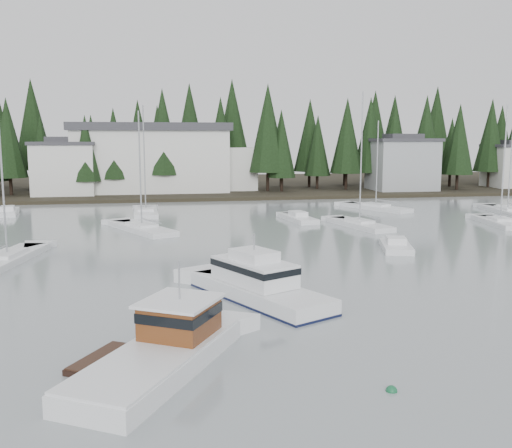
{
  "coord_description": "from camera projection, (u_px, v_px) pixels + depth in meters",
  "views": [
    {
      "loc": [
        -4.58,
        -11.41,
        8.88
      ],
      "look_at": [
        2.91,
        30.71,
        2.5
      ],
      "focal_mm": 40.0,
      "sensor_mm": 36.0,
      "label": 1
    }
  ],
  "objects": [
    {
      "name": "far_shore_land",
      "position": [
        180.0,
        187.0,
        107.67
      ],
      "size": [
        240.0,
        54.0,
        1.0
      ],
      "primitive_type": "cube",
      "color": "black",
      "rests_on": "ground"
    },
    {
      "name": "conifer_treeline",
      "position": [
        182.0,
        192.0,
        96.96
      ],
      "size": [
        200.0,
        22.0,
        20.0
      ],
      "primitive_type": null,
      "color": "black",
      "rests_on": "ground"
    },
    {
      "name": "house_west",
      "position": [
        65.0,
        167.0,
        86.34
      ],
      "size": [
        9.54,
        7.42,
        8.75
      ],
      "color": "silver",
      "rests_on": "ground"
    },
    {
      "name": "house_east_a",
      "position": [
        402.0,
        163.0,
        94.67
      ],
      "size": [
        10.6,
        8.48,
        9.25
      ],
      "color": "#999EA0",
      "rests_on": "ground"
    },
    {
      "name": "harbor_inn",
      "position": [
        164.0,
        159.0,
        92.03
      ],
      "size": [
        29.5,
        11.5,
        10.9
      ],
      "color": "silver",
      "rests_on": "ground"
    },
    {
      "name": "lobster_boat_brown",
      "position": [
        162.0,
        354.0,
        22.38
      ],
      "size": [
        7.33,
        9.57,
        4.58
      ],
      "rotation": [
        0.0,
        0.0,
        1.04
      ],
      "color": "white",
      "rests_on": "ground"
    },
    {
      "name": "cabin_cruiser_center",
      "position": [
        258.0,
        288.0,
        31.89
      ],
      "size": [
        7.15,
        10.2,
        4.24
      ],
      "rotation": [
        0.0,
        0.0,
        2.03
      ],
      "color": "white",
      "rests_on": "ground"
    },
    {
      "name": "sailboat_0",
      "position": [
        500.0,
        224.0,
        59.78
      ],
      "size": [
        3.87,
        8.49,
        12.95
      ],
      "rotation": [
        0.0,
        0.0,
        1.43
      ],
      "color": "white",
      "rests_on": "ground"
    },
    {
      "name": "sailboat_1",
      "position": [
        359.0,
        226.0,
        58.25
      ],
      "size": [
        4.49,
        9.35,
        14.13
      ],
      "rotation": [
        0.0,
        0.0,
        1.8
      ],
      "color": "white",
      "rests_on": "ground"
    },
    {
      "name": "sailboat_2",
      "position": [
        142.0,
        230.0,
        55.7
      ],
      "size": [
        7.02,
        10.48,
        12.1
      ],
      "rotation": [
        0.0,
        0.0,
        2.03
      ],
      "color": "white",
      "rests_on": "ground"
    },
    {
      "name": "sailboat_3",
      "position": [
        146.0,
        214.0,
        67.88
      ],
      "size": [
        2.92,
        8.94,
        13.35
      ],
      "rotation": [
        0.0,
        0.0,
        1.59
      ],
      "color": "white",
      "rests_on": "ground"
    },
    {
      "name": "sailboat_7",
      "position": [
        507.0,
        213.0,
        68.91
      ],
      "size": [
        4.14,
        11.01,
        13.71
      ],
      "rotation": [
        0.0,
        0.0,
        1.43
      ],
      "color": "white",
      "rests_on": "ground"
    },
    {
      "name": "sailboat_8",
      "position": [
        376.0,
        209.0,
        72.7
      ],
      "size": [
        6.66,
        10.18,
        11.73
      ],
      "rotation": [
        0.0,
        0.0,
        2.02
      ],
      "color": "white",
      "rests_on": "ground"
    },
    {
      "name": "sailboat_9",
      "position": [
        8.0,
        261.0,
        41.54
      ],
      "size": [
        4.43,
        10.38,
        12.94
      ],
      "rotation": [
        0.0,
        0.0,
        1.37
      ],
      "color": "white",
      "rests_on": "ground"
    },
    {
      "name": "runabout_1",
      "position": [
        396.0,
        248.0,
        46.27
      ],
      "size": [
        3.62,
        5.67,
        1.42
      ],
      "rotation": [
        0.0,
        0.0,
        1.28
      ],
      "color": "white",
      "rests_on": "ground"
    },
    {
      "name": "runabout_3",
      "position": [
        8.0,
        213.0,
        67.72
      ],
      "size": [
        3.02,
        6.27,
        1.42
      ],
      "rotation": [
        0.0,
        0.0,
        1.71
      ],
      "color": "white",
      "rests_on": "ground"
    },
    {
      "name": "runabout_4",
      "position": [
        298.0,
        219.0,
        62.7
      ],
      "size": [
        3.14,
        7.15,
        1.42
      ],
      "rotation": [
        0.0,
        0.0,
        1.71
      ],
      "color": "white",
      "rests_on": "ground"
    },
    {
      "name": "mooring_buoy_green",
      "position": [
        391.0,
        391.0,
        20.27
      ],
      "size": [
        0.42,
        0.42,
        0.42
      ],
      "primitive_type": "sphere",
      "color": "#145933",
      "rests_on": "ground"
    }
  ]
}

